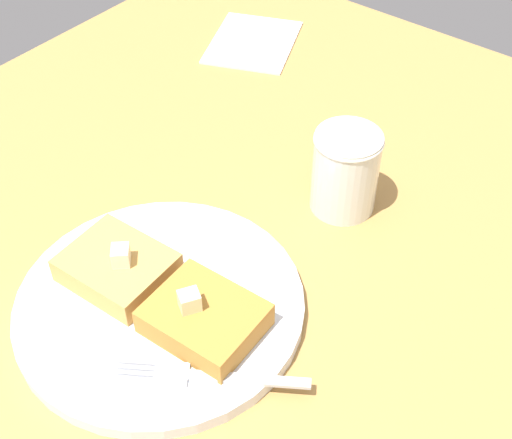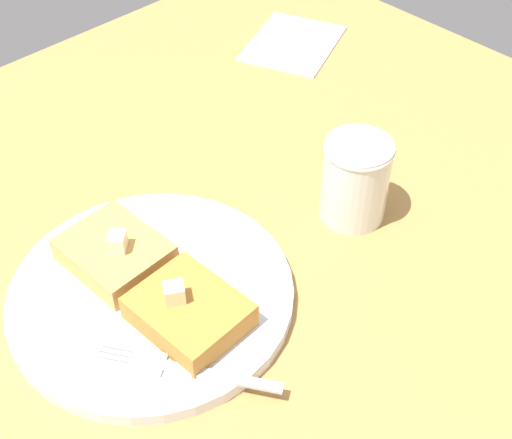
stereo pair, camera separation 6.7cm
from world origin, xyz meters
The scene contains 9 objects.
table_surface centered at (0.00, 0.00, 1.08)cm, with size 101.11×101.11×2.15cm, color #AE8043.
plate centered at (5.24, 10.19, 2.95)cm, with size 26.12×26.12×1.38cm.
toast_slice_left centered at (0.33, 9.95, 4.81)cm, with size 9.34×7.72×2.56cm, color #BC7E32.
toast_slice_middle centered at (10.15, 10.43, 4.81)cm, with size 9.34×7.72×2.56cm, color gold.
butter_pat_primary centered at (1.01, 10.54, 6.96)cm, with size 1.75×1.57×1.75cm, color beige.
butter_pat_secondary centered at (9.28, 10.44, 6.96)cm, with size 1.75×1.57×1.75cm, color #F1E8C3.
fork centered at (-3.00, 14.02, 3.71)cm, with size 14.18×9.96×0.36cm.
syrup_jar centered at (0.44, -11.87, 6.40)cm, with size 6.97×6.97×9.01cm.
napkin centered at (27.69, -31.92, 2.30)cm, with size 11.08×14.03×0.30cm, color white.
Camera 2 is at (-31.76, 32.55, 53.30)cm, focal length 50.00 mm.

